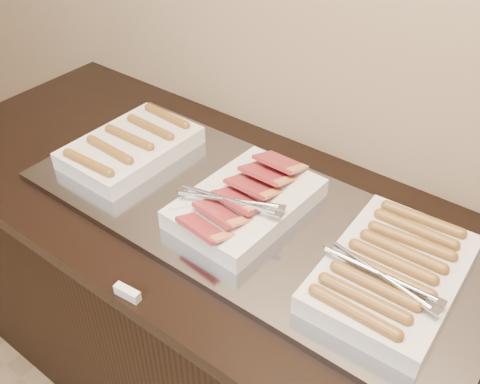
% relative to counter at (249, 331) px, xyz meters
% --- Properties ---
extents(counter, '(2.06, 0.76, 0.90)m').
position_rel_counter_xyz_m(counter, '(0.00, 0.00, 0.00)').
color(counter, black).
rests_on(counter, ground).
extents(warming_tray, '(1.20, 0.50, 0.02)m').
position_rel_counter_xyz_m(warming_tray, '(-0.00, 0.00, 0.46)').
color(warming_tray, gray).
rests_on(warming_tray, counter).
extents(dish_left, '(0.24, 0.36, 0.07)m').
position_rel_counter_xyz_m(dish_left, '(-0.42, 0.00, 0.50)').
color(dish_left, silver).
rests_on(dish_left, warming_tray).
extents(dish_center, '(0.27, 0.39, 0.09)m').
position_rel_counter_xyz_m(dish_center, '(-0.02, -0.00, 0.50)').
color(dish_center, silver).
rests_on(dish_center, warming_tray).
extents(dish_right, '(0.28, 0.40, 0.08)m').
position_rel_counter_xyz_m(dish_right, '(0.37, -0.00, 0.50)').
color(dish_right, silver).
rests_on(dish_right, warming_tray).
extents(label_holder, '(0.06, 0.02, 0.02)m').
position_rel_counter_xyz_m(label_holder, '(-0.06, -0.36, 0.46)').
color(label_holder, silver).
rests_on(label_holder, counter).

